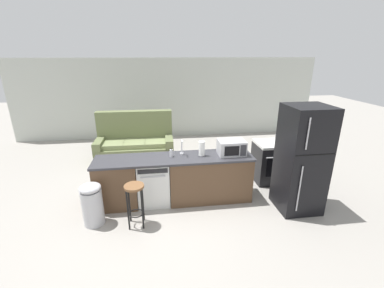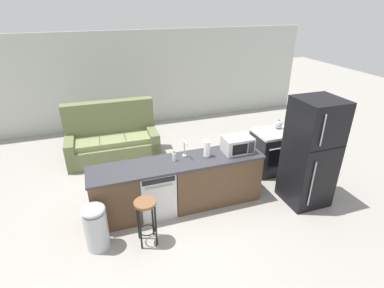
% 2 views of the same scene
% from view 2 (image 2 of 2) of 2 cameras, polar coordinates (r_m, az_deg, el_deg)
% --- Properties ---
extents(ground_plane, '(24.00, 24.00, 0.00)m').
position_cam_2_polar(ground_plane, '(5.42, -4.05, -11.91)').
color(ground_plane, gray).
extents(wall_back, '(10.00, 0.06, 2.60)m').
position_cam_2_polar(wall_back, '(8.71, -9.84, 12.12)').
color(wall_back, beige).
rests_on(wall_back, ground_plane).
extents(kitchen_counter, '(2.94, 0.66, 0.90)m').
position_cam_2_polar(kitchen_counter, '(5.23, -1.64, -7.78)').
color(kitchen_counter, brown).
rests_on(kitchen_counter, ground_plane).
extents(dishwasher, '(0.58, 0.61, 0.84)m').
position_cam_2_polar(dishwasher, '(5.13, -6.92, -8.70)').
color(dishwasher, silver).
rests_on(dishwasher, ground_plane).
extents(stove_range, '(0.76, 0.68, 0.90)m').
position_cam_2_polar(stove_range, '(6.47, 14.96, -1.36)').
color(stove_range, black).
rests_on(stove_range, ground_plane).
extents(refrigerator, '(0.72, 0.73, 1.91)m').
position_cam_2_polar(refrigerator, '(5.48, 21.69, -1.60)').
color(refrigerator, black).
rests_on(refrigerator, ground_plane).
extents(microwave, '(0.50, 0.37, 0.28)m').
position_cam_2_polar(microwave, '(5.26, 8.68, -0.10)').
color(microwave, '#B7B7BC').
rests_on(microwave, kitchen_counter).
extents(sink_faucet, '(0.07, 0.18, 0.30)m').
position_cam_2_polar(sink_faucet, '(5.03, -1.41, -1.16)').
color(sink_faucet, silver).
rests_on(sink_faucet, kitchen_counter).
extents(paper_towel_roll, '(0.14, 0.14, 0.28)m').
position_cam_2_polar(paper_towel_roll, '(5.05, 2.87, -0.97)').
color(paper_towel_roll, '#4C4C51').
rests_on(paper_towel_roll, kitchen_counter).
extents(soap_bottle, '(0.06, 0.06, 0.18)m').
position_cam_2_polar(soap_bottle, '(4.95, -3.43, -2.47)').
color(soap_bottle, silver).
rests_on(soap_bottle, kitchen_counter).
extents(kettle, '(0.21, 0.17, 0.19)m').
position_cam_2_polar(kettle, '(6.44, 16.14, 3.60)').
color(kettle, '#B2B2B7').
rests_on(kettle, stove_range).
extents(bar_stool, '(0.32, 0.32, 0.74)m').
position_cam_2_polar(bar_stool, '(4.48, -8.78, -12.90)').
color(bar_stool, brown).
rests_on(bar_stool, ground_plane).
extents(trash_bin, '(0.35, 0.35, 0.74)m').
position_cam_2_polar(trash_bin, '(4.66, -17.86, -14.71)').
color(trash_bin, '#B7B7BC').
rests_on(trash_bin, ground_plane).
extents(couch, '(2.01, 0.93, 1.27)m').
position_cam_2_polar(couch, '(7.09, -14.90, 0.61)').
color(couch, '#667047').
rests_on(couch, ground_plane).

